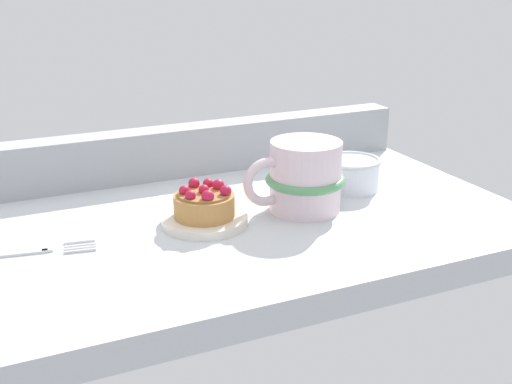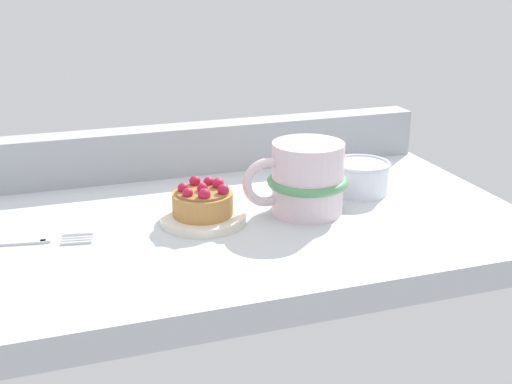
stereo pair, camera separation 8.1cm
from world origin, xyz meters
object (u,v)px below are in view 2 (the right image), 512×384
dessert_plate (203,218)px  sugar_bowl (361,176)px  coffee_mug (306,179)px  raspberry_tart (203,201)px  dessert_fork (21,242)px

dessert_plate → sugar_bowl: sugar_bowl is taller
dessert_plate → coffee_mug: 13.82cm
raspberry_tart → sugar_bowl: raspberry_tart is taller
dessert_plate → dessert_fork: (-21.30, 0.26, -0.21)cm
raspberry_tart → dessert_fork: raspberry_tart is taller
coffee_mug → sugar_bowl: (10.12, 4.36, -2.14)cm
dessert_plate → sugar_bowl: size_ratio=1.32×
coffee_mug → sugar_bowl: 11.22cm
dessert_fork → coffee_mug: bearing=-1.8°
raspberry_tart → sugar_bowl: size_ratio=0.93×
raspberry_tart → sugar_bowl: (23.29, 3.55, -0.42)cm
raspberry_tart → coffee_mug: size_ratio=0.54×
dessert_plate → raspberry_tart: bearing=12.3°
dessert_plate → raspberry_tart: 2.30cm
dessert_plate → raspberry_tart: raspberry_tart is taller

